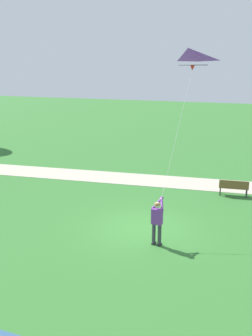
# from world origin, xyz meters

# --- Properties ---
(ground_plane) EXTENTS (120.00, 120.00, 0.00)m
(ground_plane) POSITION_xyz_m (0.00, 0.00, 0.00)
(ground_plane) COLOR #33702D
(walkway_path) EXTENTS (6.11, 32.06, 0.02)m
(walkway_path) POSITION_xyz_m (6.65, 2.00, 0.01)
(walkway_path) COLOR #B7AD99
(walkway_path) RESTS_ON ground
(person_kite_flyer) EXTENTS (0.62, 0.52, 1.83)m
(person_kite_flyer) POSITION_xyz_m (-1.23, -0.97, 1.05)
(person_kite_flyer) COLOR #232328
(person_kite_flyer) RESTS_ON ground
(flying_kite) EXTENTS (3.21, 1.71, 5.41)m
(flying_kite) POSITION_xyz_m (1.70, -1.28, 6.81)
(flying_kite) COLOR purple
(park_bench_near_walkway) EXTENTS (0.61, 1.54, 0.88)m
(park_bench_near_walkway) POSITION_xyz_m (5.57, -3.16, 0.51)
(park_bench_near_walkway) COLOR brown
(park_bench_near_walkway) RESTS_ON ground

